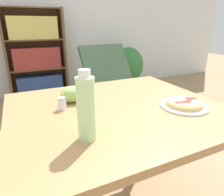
{
  "coord_description": "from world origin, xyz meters",
  "views": [
    {
      "loc": [
        -0.3,
        -0.91,
        1.14
      ],
      "look_at": [
        0.09,
        -0.09,
        0.81
      ],
      "focal_mm": 32.0,
      "sensor_mm": 36.0,
      "label": 1
    }
  ],
  "objects": [
    {
      "name": "pizza_on_plate",
      "position": [
        0.43,
        -0.22,
        0.76
      ],
      "size": [
        0.24,
        0.24,
        0.04
      ],
      "color": "white",
      "rests_on": "dining_table"
    },
    {
      "name": "bookshelf",
      "position": [
        -0.02,
        2.46,
        0.66
      ],
      "size": [
        0.89,
        0.28,
        1.39
      ],
      "color": "brown",
      "rests_on": "ground_plane"
    },
    {
      "name": "drink_bottle",
      "position": [
        -0.11,
        -0.3,
        0.87
      ],
      "size": [
        0.07,
        0.07,
        0.26
      ],
      "color": "#B7EAA3",
      "rests_on": "dining_table"
    },
    {
      "name": "lounge_chair_far",
      "position": [
        0.78,
        1.35,
        0.29
      ],
      "size": [
        0.69,
        0.79,
        0.88
      ],
      "rotation": [
        0.0,
        0.0,
        0.06
      ],
      "color": "black",
      "rests_on": "ground_plane"
    },
    {
      "name": "dining_table",
      "position": [
        0.13,
        -0.07,
        0.64
      ],
      "size": [
        1.05,
        0.92,
        0.75
      ],
      "color": "#A37549",
      "rests_on": "ground_plane"
    },
    {
      "name": "salt_shaker",
      "position": [
        -0.14,
        0.01,
        0.78
      ],
      "size": [
        0.04,
        0.04,
        0.06
      ],
      "color": "white",
      "rests_on": "dining_table"
    },
    {
      "name": "potted_plant_floor",
      "position": [
        1.46,
        2.14,
        0.41
      ],
      "size": [
        0.55,
        0.46,
        0.77
      ],
      "color": "#70665B",
      "rests_on": "ground_plane"
    },
    {
      "name": "wall_back",
      "position": [
        0.0,
        2.62,
        1.3
      ],
      "size": [
        8.0,
        0.05,
        2.6
      ],
      "color": "silver",
      "rests_on": "ground_plane"
    },
    {
      "name": "grape_bunch",
      "position": [
        -0.06,
        0.09,
        0.79
      ],
      "size": [
        0.12,
        0.1,
        0.09
      ],
      "color": "#93BC5B",
      "rests_on": "dining_table"
    }
  ]
}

